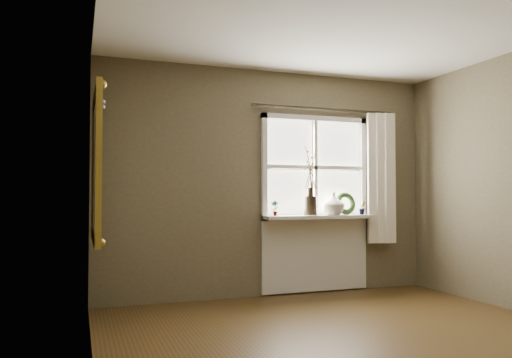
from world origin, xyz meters
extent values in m
plane|color=#422E14|center=(0.00, 0.00, 0.00)|extent=(4.50, 4.50, 0.00)
plane|color=silver|center=(0.00, 0.00, 2.60)|extent=(4.50, 4.50, 0.00)
cube|color=brown|center=(0.00, 2.30, 1.30)|extent=(4.00, 0.10, 2.60)
cube|color=brown|center=(-2.05, 0.00, 1.30)|extent=(0.10, 4.50, 2.60)
cube|color=silver|center=(0.55, 2.22, 0.89)|extent=(1.36, 0.06, 0.06)
cube|color=silver|center=(0.55, 2.22, 2.07)|extent=(1.36, 0.06, 0.06)
cube|color=silver|center=(-0.10, 2.22, 1.48)|extent=(0.06, 0.06, 1.24)
cube|color=silver|center=(1.20, 2.22, 1.48)|extent=(0.06, 0.06, 1.24)
cube|color=silver|center=(0.55, 2.22, 1.48)|extent=(1.24, 0.05, 0.04)
cube|color=silver|center=(0.55, 2.22, 1.48)|extent=(0.04, 0.05, 1.12)
cube|color=white|center=(0.23, 2.25, 1.77)|extent=(0.59, 0.01, 0.53)
cube|color=white|center=(0.88, 2.25, 1.77)|extent=(0.59, 0.01, 0.53)
cube|color=white|center=(0.23, 2.25, 1.19)|extent=(0.59, 0.01, 0.53)
cube|color=white|center=(0.88, 2.25, 1.19)|extent=(0.59, 0.01, 0.53)
cube|color=silver|center=(0.55, 2.12, 0.90)|extent=(1.36, 0.26, 0.04)
cube|color=silver|center=(0.55, 2.23, 0.46)|extent=(1.36, 0.04, 0.88)
cylinder|color=black|center=(0.43, 2.12, 1.03)|extent=(0.15, 0.15, 0.22)
imported|color=beige|center=(0.74, 2.12, 1.05)|extent=(0.28, 0.28, 0.26)
torus|color=#28401C|center=(0.92, 2.16, 1.02)|extent=(0.29, 0.15, 0.28)
imported|color=#28401C|center=(-0.01, 2.12, 1.01)|extent=(0.11, 0.09, 0.18)
imported|color=#28401C|center=(1.13, 2.12, 1.00)|extent=(0.09, 0.08, 0.16)
cube|color=#EFE4CF|center=(1.39, 2.13, 1.37)|extent=(0.36, 0.12, 1.59)
cylinder|color=black|center=(0.65, 2.17, 2.18)|extent=(1.84, 0.03, 0.03)
cube|color=white|center=(-1.97, 1.48, 1.41)|extent=(0.02, 0.93, 1.15)
cube|color=#B19434|center=(-1.96, 1.48, 2.03)|extent=(0.05, 1.13, 0.10)
cube|color=#B19434|center=(-1.96, 1.48, 0.78)|extent=(0.05, 1.13, 0.10)
cube|color=#B19434|center=(-1.96, 0.97, 1.41)|extent=(0.05, 0.10, 1.15)
cube|color=#B19434|center=(-1.96, 2.00, 1.41)|extent=(0.05, 0.10, 1.15)
sphere|color=silver|center=(-1.91, 1.45, 1.98)|extent=(0.04, 0.04, 0.04)
sphere|color=silver|center=(-1.91, 1.48, 1.94)|extent=(0.04, 0.04, 0.04)
sphere|color=silver|center=(-1.91, 1.51, 1.99)|extent=(0.04, 0.04, 0.04)
camera|label=1|loc=(-2.11, -3.12, 1.15)|focal=35.00mm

